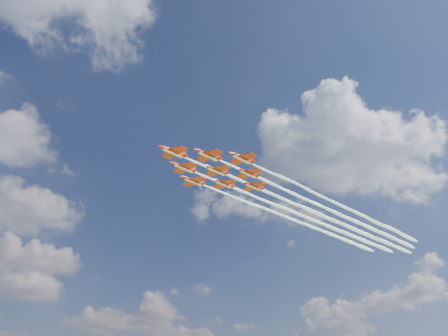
% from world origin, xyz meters
% --- Properties ---
extents(jet_lead, '(126.78, 28.57, 3.00)m').
position_xyz_m(jet_lead, '(43.53, 5.04, 74.96)').
color(jet_lead, red).
extents(jet_row2_port, '(126.78, 28.57, 3.00)m').
position_xyz_m(jet_row2_port, '(54.59, 0.48, 74.96)').
color(jet_row2_port, red).
extents(jet_row2_starb, '(126.78, 28.57, 3.00)m').
position_xyz_m(jet_row2_starb, '(52.21, 13.27, 74.96)').
color(jet_row2_starb, red).
extents(jet_row3_port, '(126.78, 28.57, 3.00)m').
position_xyz_m(jet_row3_port, '(65.65, -4.07, 74.96)').
color(jet_row3_port, red).
extents(jet_row3_centre, '(126.78, 28.57, 3.00)m').
position_xyz_m(jet_row3_centre, '(63.27, 8.71, 74.96)').
color(jet_row3_centre, red).
extents(jet_row3_starb, '(126.78, 28.57, 3.00)m').
position_xyz_m(jet_row3_starb, '(60.89, 21.50, 74.96)').
color(jet_row3_starb, red).
extents(jet_row4_port, '(126.78, 28.57, 3.00)m').
position_xyz_m(jet_row4_port, '(74.33, 4.16, 74.96)').
color(jet_row4_port, red).
extents(jet_row4_starb, '(126.78, 28.57, 3.00)m').
position_xyz_m(jet_row4_starb, '(71.95, 16.95, 74.96)').
color(jet_row4_starb, red).
extents(jet_tail, '(126.78, 28.57, 3.00)m').
position_xyz_m(jet_tail, '(83.01, 12.39, 74.96)').
color(jet_tail, red).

